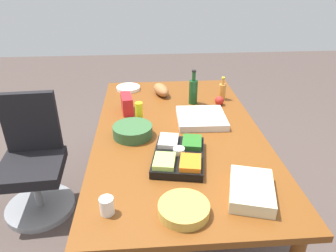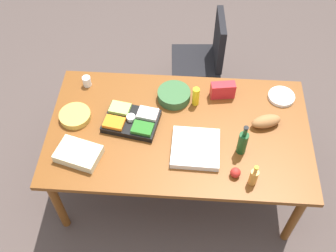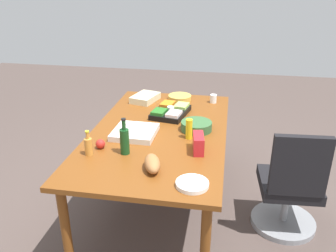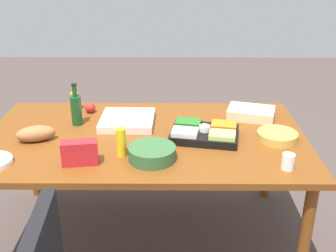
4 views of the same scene
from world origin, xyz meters
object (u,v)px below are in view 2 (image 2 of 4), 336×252
wine_bottle (243,142)px  sheet_cake (78,154)px  mustard_bottle (196,96)px  paper_plate_stack (281,97)px  bread_loaf (266,121)px  salad_bowl (174,95)px  chip_bag_red (223,90)px  pizza_box (195,148)px  chip_bowl (75,116)px  dressing_bottle (254,177)px  apple_red (235,173)px  conference_table (179,135)px  paper_cup (87,81)px  veggie_tray (131,120)px  office_chair (200,67)px

wine_bottle → sheet_cake: wine_bottle is taller
mustard_bottle → paper_plate_stack: size_ratio=0.79×
bread_loaf → salad_bowl: (-0.74, 0.24, -0.01)m
chip_bag_red → mustard_bottle: bearing=-155.7°
wine_bottle → pizza_box: bearing=-177.6°
chip_bowl → pizza_box: bearing=-14.4°
dressing_bottle → apple_red: bearing=157.8°
salad_bowl → wine_bottle: bearing=-43.1°
mustard_bottle → wine_bottle: bearing=-52.1°
mustard_bottle → sheet_cake: mustard_bottle is taller
chip_bag_red → conference_table: bearing=-132.1°
paper_cup → veggie_tray: bearing=-42.5°
mustard_bottle → chip_bag_red: size_ratio=0.86×
mustard_bottle → office_chair: bearing=86.5°
pizza_box → bread_loaf: bearing=28.1°
wine_bottle → salad_bowl: size_ratio=1.07×
paper_cup → salad_bowl: size_ratio=0.33×
veggie_tray → sheet_cake: 0.49m
chip_bag_red → salad_bowl: bearing=-172.2°
salad_bowl → sheet_cake: salad_bowl is taller
dressing_bottle → paper_plate_stack: dressing_bottle is taller
bread_loaf → paper_plate_stack: bread_loaf is taller
bread_loaf → wine_bottle: wine_bottle is taller
mustard_bottle → chip_bag_red: (0.22, 0.10, -0.02)m
paper_cup → sheet_cake: 0.74m
bread_loaf → paper_plate_stack: (0.16, 0.30, -0.04)m
office_chair → chip_bowl: 1.55m
apple_red → paper_plate_stack: bearing=62.1°
conference_table → mustard_bottle: 0.34m
conference_table → dressing_bottle: bearing=-39.0°
conference_table → chip_bowl: chip_bowl is taller
office_chair → sheet_cake: office_chair is taller
veggie_tray → paper_cup: paper_cup is taller
dressing_bottle → chip_bowl: 1.47m
veggie_tray → wine_bottle: bearing=-13.9°
pizza_box → chip_bowl: chip_bowl is taller
office_chair → apple_red: 1.62m
dressing_bottle → conference_table: bearing=141.0°
mustard_bottle → paper_cup: bearing=170.8°
office_chair → mustard_bottle: office_chair is taller
apple_red → sheet_cake: apple_red is taller
wine_bottle → dressing_bottle: bearing=-75.3°
apple_red → paper_plate_stack: (0.41, 0.78, -0.02)m
bread_loaf → apple_red: bearing=-118.1°
dressing_bottle → paper_plate_stack: 0.88m
conference_table → pizza_box: pizza_box is taller
apple_red → paper_plate_stack: apple_red is taller
veggie_tray → salad_bowl: 0.43m
office_chair → sheet_cake: 1.77m
chip_bowl → office_chair: bearing=46.9°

